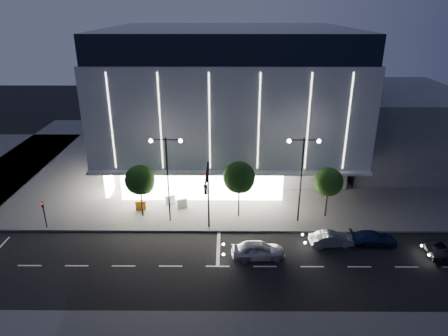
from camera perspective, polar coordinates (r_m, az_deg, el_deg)
ground at (r=36.13m, az=-4.10°, el=-12.42°), size 160.00×160.00×0.00m
sidewalk_museum at (r=57.42m, az=2.62°, el=1.39°), size 70.00×40.00×0.15m
museum at (r=53.11m, az=0.65°, el=10.05°), size 30.00×25.80×18.00m
annex_building at (r=60.47m, az=23.11°, el=5.60°), size 16.00×20.00×10.00m
traffic_mast at (r=36.45m, az=-2.37°, el=-2.91°), size 0.33×5.89×7.07m
street_lamp_west at (r=38.89m, az=-8.11°, el=0.04°), size 3.16×0.36×9.00m
street_lamp_east at (r=39.16m, az=11.06°, el=-0.01°), size 3.16×0.36×9.00m
ped_signal_far at (r=42.71m, az=-24.31°, el=-5.75°), size 0.22×0.24×3.00m
tree_left at (r=41.10m, az=-11.88°, el=-1.90°), size 3.02×3.02×5.72m
tree_mid at (r=40.07m, az=2.21°, el=-1.58°), size 3.25×3.25×6.15m
tree_right at (r=41.53m, az=14.72°, el=-2.13°), size 2.91×2.91×5.51m
car_lead at (r=35.51m, az=4.90°, el=-11.59°), size 4.76×2.17×1.58m
car_second at (r=38.36m, az=15.08°, el=-9.79°), size 4.13×1.84×1.32m
car_third at (r=39.72m, az=20.55°, el=-9.39°), size 4.34×1.88×1.24m
barrier_a at (r=43.73m, az=-11.82°, el=-5.27°), size 1.13×0.49×1.00m
barrier_b at (r=44.43m, az=-7.67°, el=-4.52°), size 1.11×0.66×1.00m
barrier_d at (r=43.51m, az=-5.99°, el=-5.04°), size 1.11×0.64×1.00m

